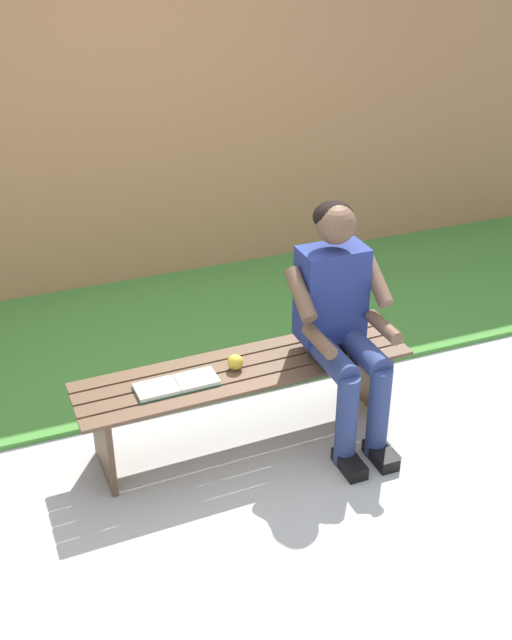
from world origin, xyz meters
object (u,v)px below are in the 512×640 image
at_px(person_seated, 341,317).
at_px(apple, 235,362).
at_px(bench_near, 245,384).
at_px(book_open, 177,385).

relative_size(person_seated, apple, 15.39).
distance_m(bench_near, book_open, 0.39).
bearing_deg(bench_near, book_open, 6.30).
height_order(person_seated, book_open, person_seated).
distance_m(bench_near, apple, 0.15).
bearing_deg(book_open, apple, -173.87).
relative_size(bench_near, apple, 21.67).
bearing_deg(person_seated, apple, -10.73).
distance_m(person_seated, apple, 0.58).
xyz_separation_m(person_seated, book_open, (0.85, -0.06, -0.23)).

